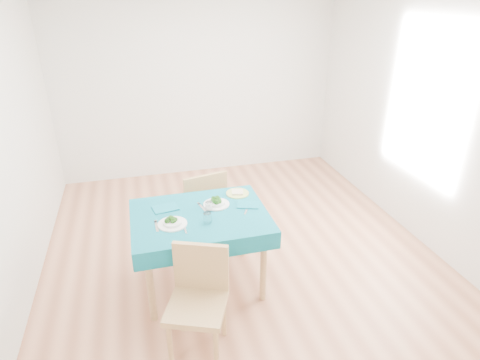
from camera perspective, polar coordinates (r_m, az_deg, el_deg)
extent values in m
cube|color=#9D5F41|center=(4.37, 0.00, -10.25)|extent=(4.00, 4.50, 0.02)
cube|color=silver|center=(5.87, -5.92, 13.64)|extent=(4.00, 0.02, 2.70)
cube|color=silver|center=(1.91, 18.56, -14.61)|extent=(4.00, 0.02, 2.70)
cube|color=silver|center=(3.78, -30.79, 3.45)|extent=(0.02, 4.50, 2.70)
cube|color=silver|center=(4.66, 24.77, 8.35)|extent=(0.02, 4.50, 2.70)
cube|color=#095768|center=(3.74, -5.49, -9.95)|extent=(1.18, 0.89, 0.76)
cube|color=#A47E4D|center=(3.04, -6.26, -16.11)|extent=(0.57, 0.59, 1.05)
cube|color=#A47E4D|center=(4.34, -5.93, -1.41)|extent=(0.57, 0.60, 1.17)
cube|color=silver|center=(3.42, -11.78, -6.47)|extent=(0.03, 0.17, 0.00)
cube|color=silver|center=(3.37, -7.91, -6.65)|extent=(0.02, 0.20, 0.00)
cube|color=silver|center=(3.64, -5.42, -3.88)|extent=(0.06, 0.17, 0.00)
cube|color=silver|center=(3.60, 1.01, -4.11)|extent=(0.11, 0.19, 0.00)
cube|color=#0D6273|center=(3.66, -10.57, -3.96)|extent=(0.24, 0.19, 0.01)
cube|color=#0D6273|center=(3.66, 1.14, -3.56)|extent=(0.23, 0.19, 0.01)
cylinder|color=white|center=(3.58, -4.43, -3.73)|extent=(0.06, 0.06, 0.08)
cylinder|color=white|center=(3.39, -4.65, -5.40)|extent=(0.07, 0.07, 0.09)
cylinder|color=#AEBF5D|center=(3.86, -0.36, -1.90)|extent=(0.22, 0.22, 0.01)
cube|color=beige|center=(3.85, -0.36, -1.72)|extent=(0.13, 0.13, 0.02)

